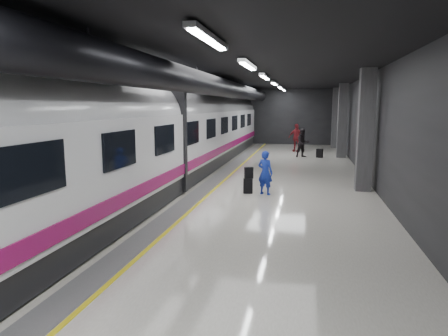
# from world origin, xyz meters

# --- Properties ---
(ground) EXTENTS (40.00, 40.00, 0.00)m
(ground) POSITION_xyz_m (0.00, 0.00, 0.00)
(ground) COLOR silver
(ground) RESTS_ON ground
(platform_hall) EXTENTS (10.02, 40.02, 4.51)m
(platform_hall) POSITION_xyz_m (-0.29, 0.96, 3.54)
(platform_hall) COLOR black
(platform_hall) RESTS_ON ground
(train) EXTENTS (3.05, 38.00, 4.05)m
(train) POSITION_xyz_m (-3.25, -0.00, 2.07)
(train) COLOR black
(train) RESTS_ON ground
(traveler_main) EXTENTS (0.68, 0.58, 1.58)m
(traveler_main) POSITION_xyz_m (1.02, 0.57, 0.79)
(traveler_main) COLOR #1B2BCF
(traveler_main) RESTS_ON ground
(suitcase_main) EXTENTS (0.37, 0.27, 0.54)m
(suitcase_main) POSITION_xyz_m (0.40, 0.63, 0.27)
(suitcase_main) COLOR black
(suitcase_main) RESTS_ON ground
(shoulder_bag) EXTENTS (0.35, 0.27, 0.41)m
(shoulder_bag) POSITION_xyz_m (0.42, 0.64, 0.75)
(shoulder_bag) COLOR black
(shoulder_bag) RESTS_ON suitcase_main
(traveler_far_a) EXTENTS (1.06, 0.98, 1.75)m
(traveler_far_a) POSITION_xyz_m (2.22, 11.59, 0.88)
(traveler_far_a) COLOR black
(traveler_far_a) RESTS_ON ground
(traveler_far_b) EXTENTS (1.22, 0.81, 1.92)m
(traveler_far_b) POSITION_xyz_m (1.73, 14.72, 0.96)
(traveler_far_b) COLOR maroon
(traveler_far_b) RESTS_ON ground
(suitcase_far) EXTENTS (0.43, 0.36, 0.54)m
(suitcase_far) POSITION_xyz_m (3.25, 11.57, 0.27)
(suitcase_far) COLOR black
(suitcase_far) RESTS_ON ground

